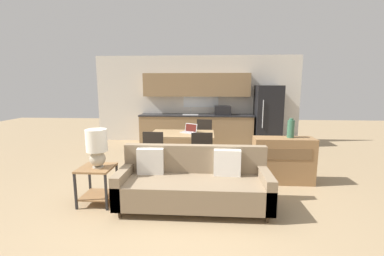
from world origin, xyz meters
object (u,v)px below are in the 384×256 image
object	(u,v)px
refrigerator	(268,116)
dining_chair_near_right	(202,152)
table_lamp	(97,146)
credenza	(283,160)
dining_table	(182,136)
dining_chair_near_left	(155,151)
couch	(194,184)
side_table	(97,179)
laptop	(189,130)
vase	(291,129)
dining_chair_far_right	(204,136)

from	to	relation	value
refrigerator	dining_chair_near_right	world-z (taller)	refrigerator
table_lamp	credenza	size ratio (longest dim) A/B	0.54
dining_table	dining_chair_near_left	world-z (taller)	dining_chair_near_left
dining_table	dining_chair_near_left	xyz separation A→B (m)	(-0.46, -0.82, -0.15)
couch	side_table	size ratio (longest dim) A/B	3.82
refrigerator	dining_chair_near_left	world-z (taller)	refrigerator
dining_table	side_table	bearing A→B (deg)	-118.10
credenza	laptop	size ratio (longest dim) A/B	2.67
dining_table	couch	bearing A→B (deg)	-79.68
dining_chair_near_left	credenza	bearing A→B (deg)	179.18
vase	laptop	size ratio (longest dim) A/B	0.88
credenza	vase	bearing A→B (deg)	18.61
refrigerator	table_lamp	xyz separation A→B (m)	(-3.42, -4.14, 0.01)
refrigerator	dining_chair_near_left	xyz separation A→B (m)	(-2.82, -2.88, -0.38)
refrigerator	side_table	bearing A→B (deg)	-129.99
dining_chair_near_left	laptop	distance (m)	1.13
side_table	laptop	world-z (taller)	laptop
side_table	dining_chair_far_right	world-z (taller)	dining_chair_far_right
vase	dining_chair_far_right	xyz separation A→B (m)	(-1.62, 1.77, -0.50)
dining_chair_far_right	dining_chair_near_right	world-z (taller)	same
dining_chair_near_right	vase	bearing A→B (deg)	171.73
refrigerator	dining_table	world-z (taller)	refrigerator
dining_table	side_table	world-z (taller)	dining_table
refrigerator	dining_table	bearing A→B (deg)	-138.83
dining_chair_near_left	dining_chair_near_right	size ratio (longest dim) A/B	1.00
credenza	dining_chair_near_right	bearing A→B (deg)	173.77
couch	vase	xyz separation A→B (m)	(1.71, 1.10, 0.67)
refrigerator	side_table	world-z (taller)	refrigerator
side_table	credenza	size ratio (longest dim) A/B	0.53
dining_table	credenza	bearing A→B (deg)	-27.12
refrigerator	dining_table	distance (m)	3.14
couch	dining_chair_far_right	bearing A→B (deg)	88.18
vase	couch	bearing A→B (deg)	-147.37
couch	dining_chair_near_right	distance (m)	1.24
vase	dining_chair_far_right	size ratio (longest dim) A/B	0.39
side_table	table_lamp	world-z (taller)	table_lamp
side_table	vase	bearing A→B (deg)	18.82
table_lamp	dining_chair_near_left	size ratio (longest dim) A/B	0.64
side_table	dining_chair_near_right	distance (m)	1.98
dining_chair_far_right	dining_chair_near_left	size ratio (longest dim) A/B	1.00
refrigerator	table_lamp	size ratio (longest dim) A/B	3.06
side_table	dining_chair_near_left	bearing A→B (deg)	62.76
dining_chair_near_right	laptop	distance (m)	1.02
dining_table	dining_chair_far_right	world-z (taller)	dining_chair_far_right
side_table	credenza	distance (m)	3.25
couch	vase	bearing A→B (deg)	32.63
table_lamp	dining_chair_far_right	xyz separation A→B (m)	(1.53, 2.87, -0.40)
side_table	vase	xyz separation A→B (m)	(3.19, 1.09, 0.63)
refrigerator	dining_chair_near_left	size ratio (longest dim) A/B	1.95
refrigerator	dining_chair_near_right	distance (m)	3.49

